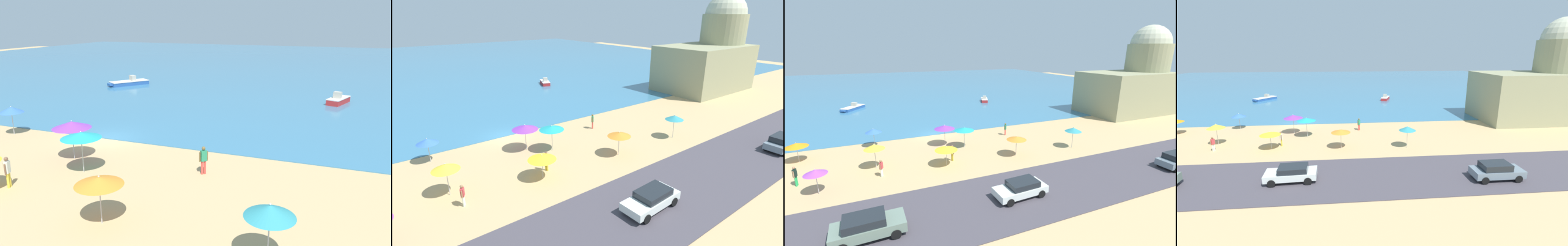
% 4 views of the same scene
% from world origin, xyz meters
% --- Properties ---
extents(ground_plane, '(160.00, 160.00, 0.00)m').
position_xyz_m(ground_plane, '(0.00, 0.00, 0.00)').
color(ground_plane, tan).
extents(sea, '(150.00, 110.00, 0.05)m').
position_xyz_m(sea, '(0.00, 55.00, 0.03)').
color(sea, teal).
rests_on(sea, ground_plane).
extents(beach_umbrella_1, '(1.86, 1.86, 2.32)m').
position_xyz_m(beach_umbrella_1, '(-7.70, -1.60, 2.02)').
color(beach_umbrella_1, '#B2B2B7').
rests_on(beach_umbrella_1, ground_plane).
extents(beach_umbrella_3, '(1.91, 1.91, 2.57)m').
position_xyz_m(beach_umbrella_3, '(14.22, -11.15, 2.26)').
color(beach_umbrella_3, '#B2B2B7').
rests_on(beach_umbrella_3, ground_plane).
extents(beach_umbrella_6, '(2.38, 2.38, 2.57)m').
position_xyz_m(beach_umbrella_6, '(2.28, -6.08, 2.32)').
color(beach_umbrella_6, '#B2B2B7').
rests_on(beach_umbrella_6, ground_plane).
extents(beach_umbrella_7, '(2.18, 2.18, 2.32)m').
position_xyz_m(beach_umbrella_7, '(6.72, -10.73, 2.06)').
color(beach_umbrella_7, '#B2B2B7').
rests_on(beach_umbrella_7, ground_plane).
extents(beach_umbrella_8, '(2.49, 2.49, 2.62)m').
position_xyz_m(beach_umbrella_8, '(0.32, -4.43, 2.33)').
color(beach_umbrella_8, '#B2B2B7').
rests_on(beach_umbrella_8, ground_plane).
extents(bather_2, '(0.33, 0.54, 1.75)m').
position_xyz_m(bather_2, '(-0.21, -9.27, 0.98)').
color(bather_2, yellow).
rests_on(bather_2, ground_plane).
extents(bather_3, '(0.42, 0.44, 1.71)m').
position_xyz_m(bather_3, '(9.07, -3.77, 0.96)').
color(bather_3, '#E0493F').
rests_on(bather_3, ground_plane).
extents(skiff_nearshore, '(4.50, 5.45, 1.27)m').
position_xyz_m(skiff_nearshore, '(-11.07, 22.03, 0.39)').
color(skiff_nearshore, '#285396').
rests_on(skiff_nearshore, sea).
extents(skiff_offshore, '(2.51, 4.18, 1.32)m').
position_xyz_m(skiff_offshore, '(16.20, 19.60, 0.44)').
color(skiff_offshore, red).
rests_on(skiff_offshore, sea).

